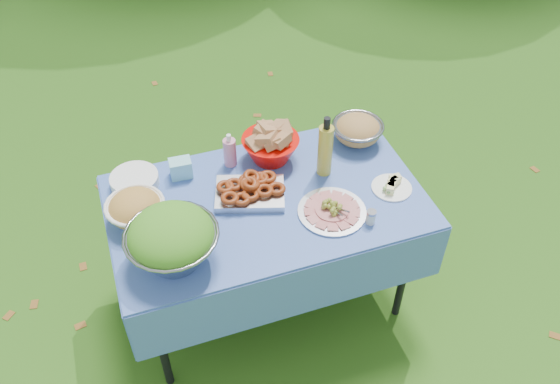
{
  "coord_description": "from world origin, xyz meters",
  "views": [
    {
      "loc": [
        -0.58,
        -1.88,
        2.71
      ],
      "look_at": [
        0.07,
        0.0,
        0.79
      ],
      "focal_mm": 38.0,
      "sensor_mm": 36.0,
      "label": 1
    }
  ],
  "objects_px": {
    "plate_stack": "(135,180)",
    "charcuterie_platter": "(332,207)",
    "bread_bowl": "(271,144)",
    "picnic_table": "(268,253)",
    "salad_bowl": "(172,239)",
    "pasta_bowl_steel": "(358,130)",
    "oil_bottle": "(325,146)"
  },
  "relations": [
    {
      "from": "oil_bottle",
      "to": "bread_bowl",
      "type": "bearing_deg",
      "value": 139.94
    },
    {
      "from": "plate_stack",
      "to": "charcuterie_platter",
      "type": "height_order",
      "value": "charcuterie_platter"
    },
    {
      "from": "picnic_table",
      "to": "bread_bowl",
      "type": "bearing_deg",
      "value": 67.85
    },
    {
      "from": "picnic_table",
      "to": "salad_bowl",
      "type": "xyz_separation_m",
      "value": [
        -0.48,
        -0.21,
        0.51
      ]
    },
    {
      "from": "picnic_table",
      "to": "salad_bowl",
      "type": "distance_m",
      "value": 0.73
    },
    {
      "from": "pasta_bowl_steel",
      "to": "oil_bottle",
      "type": "distance_m",
      "value": 0.32
    },
    {
      "from": "picnic_table",
      "to": "bread_bowl",
      "type": "relative_size",
      "value": 5.09
    },
    {
      "from": "picnic_table",
      "to": "charcuterie_platter",
      "type": "distance_m",
      "value": 0.52
    },
    {
      "from": "plate_stack",
      "to": "oil_bottle",
      "type": "bearing_deg",
      "value": -13.18
    },
    {
      "from": "charcuterie_platter",
      "to": "plate_stack",
      "type": "bearing_deg",
      "value": 149.7
    },
    {
      "from": "salad_bowl",
      "to": "pasta_bowl_steel",
      "type": "bearing_deg",
      "value": 24.5
    },
    {
      "from": "pasta_bowl_steel",
      "to": "oil_bottle",
      "type": "xyz_separation_m",
      "value": [
        -0.25,
        -0.17,
        0.09
      ]
    },
    {
      "from": "salad_bowl",
      "to": "oil_bottle",
      "type": "bearing_deg",
      "value": 21.13
    },
    {
      "from": "picnic_table",
      "to": "bread_bowl",
      "type": "height_order",
      "value": "bread_bowl"
    },
    {
      "from": "salad_bowl",
      "to": "bread_bowl",
      "type": "distance_m",
      "value": 0.77
    },
    {
      "from": "picnic_table",
      "to": "salad_bowl",
      "type": "bearing_deg",
      "value": -155.8
    },
    {
      "from": "pasta_bowl_steel",
      "to": "charcuterie_platter",
      "type": "distance_m",
      "value": 0.55
    },
    {
      "from": "charcuterie_platter",
      "to": "salad_bowl",
      "type": "bearing_deg",
      "value": -176.91
    },
    {
      "from": "plate_stack",
      "to": "bread_bowl",
      "type": "distance_m",
      "value": 0.68
    },
    {
      "from": "pasta_bowl_steel",
      "to": "oil_bottle",
      "type": "relative_size",
      "value": 0.8
    },
    {
      "from": "charcuterie_platter",
      "to": "oil_bottle",
      "type": "height_order",
      "value": "oil_bottle"
    },
    {
      "from": "salad_bowl",
      "to": "pasta_bowl_steel",
      "type": "height_order",
      "value": "salad_bowl"
    },
    {
      "from": "picnic_table",
      "to": "plate_stack",
      "type": "bearing_deg",
      "value": 151.56
    },
    {
      "from": "salad_bowl",
      "to": "charcuterie_platter",
      "type": "distance_m",
      "value": 0.74
    },
    {
      "from": "oil_bottle",
      "to": "plate_stack",
      "type": "bearing_deg",
      "value": 166.82
    },
    {
      "from": "plate_stack",
      "to": "charcuterie_platter",
      "type": "distance_m",
      "value": 0.95
    },
    {
      "from": "salad_bowl",
      "to": "picnic_table",
      "type": "bearing_deg",
      "value": 24.2
    },
    {
      "from": "salad_bowl",
      "to": "bread_bowl",
      "type": "bearing_deg",
      "value": 39.8
    },
    {
      "from": "bread_bowl",
      "to": "salad_bowl",
      "type": "bearing_deg",
      "value": -140.2
    },
    {
      "from": "picnic_table",
      "to": "pasta_bowl_steel",
      "type": "bearing_deg",
      "value": 24.75
    },
    {
      "from": "picnic_table",
      "to": "plate_stack",
      "type": "distance_m",
      "value": 0.76
    },
    {
      "from": "picnic_table",
      "to": "plate_stack",
      "type": "relative_size",
      "value": 6.34
    }
  ]
}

